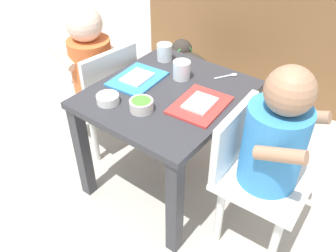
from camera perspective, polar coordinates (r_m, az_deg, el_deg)
ground_plane at (r=1.58m, az=-0.00°, el=-8.38°), size 7.00×7.00×0.00m
dining_table at (r=1.34m, az=-0.00°, el=2.48°), size 0.50×0.56×0.45m
seated_child_left at (r=1.57m, az=-11.91°, el=9.64°), size 0.31×0.31×0.67m
seated_child_right at (r=1.13m, az=16.02°, el=-2.74°), size 0.29×0.29×0.70m
dog at (r=1.93m, az=4.24°, el=8.75°), size 0.44×0.33×0.31m
food_tray_left at (r=1.37m, az=-4.90°, el=7.51°), size 0.17×0.22×0.02m
food_tray_right at (r=1.22m, az=5.10°, el=3.43°), size 0.17×0.22×0.02m
water_cup_left at (r=1.50m, az=-0.56°, el=11.53°), size 0.06×0.06×0.07m
water_cup_right at (r=1.37m, az=2.18°, el=8.72°), size 0.07×0.07×0.07m
cereal_bowl_left_side at (r=1.19m, az=-4.21°, el=3.35°), size 0.08×0.08×0.04m
veggie_bowl_near at (r=1.25m, az=-9.55°, el=4.33°), size 0.08×0.08×0.03m
spoon_by_left_tray at (r=1.41m, az=9.54°, el=7.87°), size 0.06×0.09×0.01m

